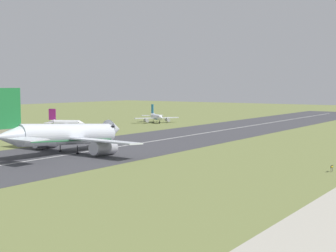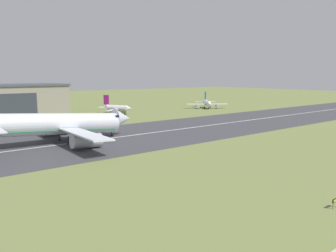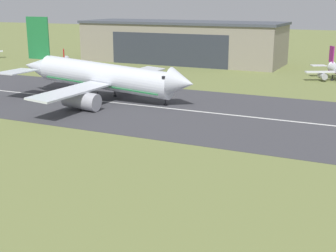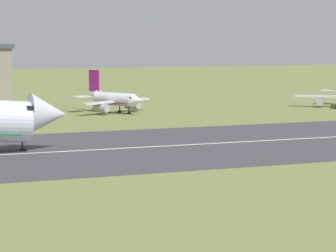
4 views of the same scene
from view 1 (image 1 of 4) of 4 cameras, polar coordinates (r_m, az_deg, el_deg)
ground_plane at (r=123.66m, az=13.44°, el=-4.16°), size 719.42×719.42×0.00m
runway_strip at (r=151.05m, az=-5.23°, el=-2.40°), size 479.42×44.42×0.06m
runway_centreline at (r=151.05m, az=-5.23°, el=-2.39°), size 431.48×0.70×0.01m
airplane_landing at (r=136.37m, az=-12.23°, el=-1.10°), size 46.46×49.71×18.71m
airplane_parked_centre at (r=206.06m, az=-12.30°, el=0.29°), size 18.45×17.69×9.36m
airplane_parked_far_east at (r=242.81m, az=-1.43°, el=1.09°), size 20.79×18.25×9.44m
runway_sign at (r=111.19m, az=19.35°, el=-4.75°), size 1.58×0.13×1.48m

